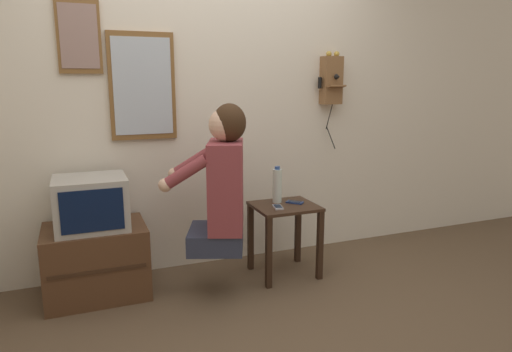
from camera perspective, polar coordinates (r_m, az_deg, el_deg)
The scene contains 12 objects.
ground_plane at distance 2.78m, azimuth 2.27°, elevation -19.42°, with size 14.00×14.00×0.00m, color brown.
wall_back at distance 3.55m, azimuth -5.79°, elevation 9.11°, with size 6.80×0.05×2.55m.
side_table at distance 3.41m, azimuth 3.59°, elevation -5.76°, with size 0.46×0.41×0.54m.
person at distance 3.02m, azimuth -4.23°, elevation -0.76°, with size 0.62×0.56×0.98m.
tv_stand at distance 3.33m, azimuth -19.31°, elevation -9.99°, with size 0.66×0.50×0.48m.
television at distance 3.18m, azimuth -19.92°, elevation -3.18°, with size 0.46×0.42×0.34m.
wall_phone_antique at distance 3.87m, azimuth 9.39°, elevation 11.75°, with size 0.20×0.18×0.80m.
framed_picture at distance 3.38m, azimuth -21.27°, elevation 15.95°, with size 0.28×0.03×0.48m.
wall_mirror at distance 3.40m, azimuth -14.01°, elevation 10.81°, with size 0.46×0.03×0.75m.
cell_phone_held at distance 3.30m, azimuth 2.74°, elevation -3.88°, with size 0.08×0.13×0.01m.
cell_phone_spare at distance 3.43m, azimuth 4.86°, elevation -3.29°, with size 0.13×0.13×0.01m.
water_bottle at distance 3.42m, azimuth 2.66°, elevation -1.19°, with size 0.07×0.07×0.27m.
Camera 1 is at (-0.97, -2.17, 1.44)m, focal length 32.00 mm.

